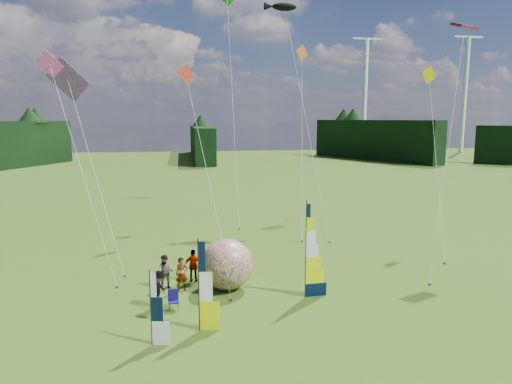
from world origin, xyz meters
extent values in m
plane|color=#598120|center=(0.00, 0.00, 0.00)|extent=(220.00, 220.00, 0.00)
sphere|color=#211198|center=(-2.31, 5.55, 1.37)|extent=(3.37, 3.37, 2.74)
imported|color=#66594C|center=(-4.72, 5.72, 0.90)|extent=(0.73, 0.55, 1.81)
imported|color=#66594C|center=(-5.58, 6.18, 0.92)|extent=(0.99, 0.71, 1.84)
imported|color=#66594C|center=(-5.82, 3.68, 0.91)|extent=(0.80, 1.26, 1.82)
imported|color=#66594C|center=(-4.05, 6.95, 0.93)|extent=(1.15, 0.63, 1.86)
camera|label=1|loc=(-4.57, -17.78, 9.08)|focal=32.00mm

